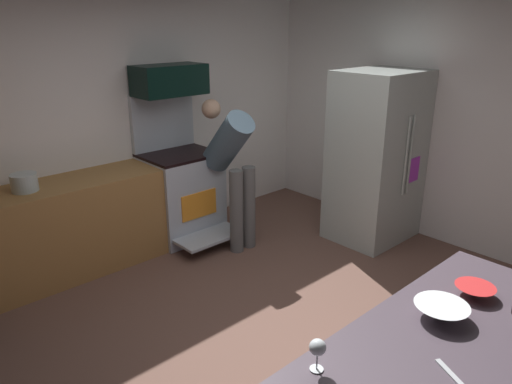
# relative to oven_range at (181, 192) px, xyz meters

# --- Properties ---
(ground_plane) EXTENTS (5.20, 4.80, 0.02)m
(ground_plane) POSITION_rel_oven_range_xyz_m (-0.49, -1.97, -0.52)
(ground_plane) COLOR brown
(wall_back) EXTENTS (5.20, 0.12, 2.60)m
(wall_back) POSITION_rel_oven_range_xyz_m (-0.49, 0.37, 0.79)
(wall_back) COLOR silver
(wall_back) RESTS_ON ground
(wall_right) EXTENTS (0.12, 4.80, 2.60)m
(wall_right) POSITION_rel_oven_range_xyz_m (2.05, -1.97, 0.79)
(wall_right) COLOR silver
(wall_right) RESTS_ON ground
(lower_cabinet_run) EXTENTS (2.40, 0.60, 0.90)m
(lower_cabinet_run) POSITION_rel_oven_range_xyz_m (-1.39, 0.01, -0.06)
(lower_cabinet_run) COLOR olive
(lower_cabinet_run) RESTS_ON ground
(oven_range) EXTENTS (0.76, 0.99, 1.56)m
(oven_range) POSITION_rel_oven_range_xyz_m (0.00, 0.00, 0.00)
(oven_range) COLOR #B2BCC9
(oven_range) RESTS_ON ground
(microwave) EXTENTS (0.74, 0.38, 0.31)m
(microwave) POSITION_rel_oven_range_xyz_m (0.00, 0.09, 1.20)
(microwave) COLOR black
(microwave) RESTS_ON oven_range
(refrigerator) EXTENTS (0.89, 0.75, 1.82)m
(refrigerator) POSITION_rel_oven_range_xyz_m (1.54, -1.45, 0.40)
(refrigerator) COLOR #B5BFB7
(refrigerator) RESTS_ON ground
(person_cook) EXTENTS (0.31, 0.69, 1.53)m
(person_cook) POSITION_rel_oven_range_xyz_m (0.27, -0.56, 0.40)
(person_cook) COLOR #5E5E5E
(person_cook) RESTS_ON ground
(mixing_bowl_large) EXTENTS (0.27, 0.27, 0.08)m
(mixing_bowl_large) POSITION_rel_oven_range_xyz_m (-0.71, -3.34, 0.43)
(mixing_bowl_large) COLOR white
(mixing_bowl_large) RESTS_ON counter_island
(mixing_bowl_small) EXTENTS (0.21, 0.21, 0.06)m
(mixing_bowl_small) POSITION_rel_oven_range_xyz_m (-0.38, -3.37, 0.42)
(mixing_bowl_small) COLOR red
(mixing_bowl_small) RESTS_ON counter_island
(wine_glass_near) EXTENTS (0.07, 0.07, 0.15)m
(wine_glass_near) POSITION_rel_oven_range_xyz_m (-1.45, -3.17, 0.49)
(wine_glass_near) COLOR silver
(wine_glass_near) RESTS_ON counter_island
(knife_chef) EXTENTS (0.14, 0.24, 0.01)m
(knife_chef) POSITION_rel_oven_range_xyz_m (-1.07, -3.60, 0.39)
(knife_chef) COLOR #B7BABF
(knife_chef) RESTS_ON counter_island
(stock_pot) EXTENTS (0.22, 0.22, 0.15)m
(stock_pot) POSITION_rel_oven_range_xyz_m (-1.58, 0.01, 0.46)
(stock_pot) COLOR #AFBDBE
(stock_pot) RESTS_ON lower_cabinet_run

